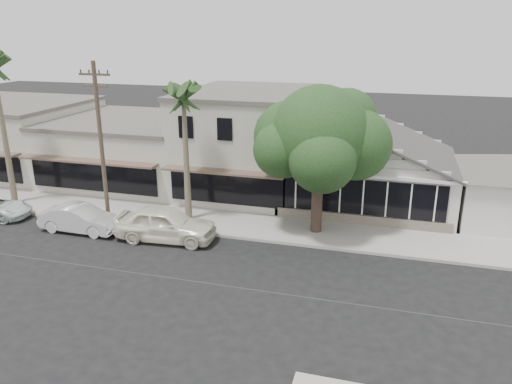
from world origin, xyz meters
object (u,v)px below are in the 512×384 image
(utility_pole, at_px, (101,140))
(car_1, at_px, (80,219))
(car_0, at_px, (166,224))
(shade_tree, at_px, (319,137))

(utility_pole, xyz_separation_m, car_1, (-0.72, -1.60, -4.05))
(utility_pole, relative_size, car_0, 1.70)
(car_1, distance_m, shade_tree, 13.61)
(utility_pole, height_order, shade_tree, utility_pole)
(utility_pole, distance_m, car_1, 4.42)
(utility_pole, height_order, car_0, utility_pole)
(utility_pole, height_order, car_1, utility_pole)
(car_0, bearing_deg, car_1, 88.22)
(car_0, xyz_separation_m, shade_tree, (7.37, 3.25, 4.35))
(car_0, bearing_deg, utility_pole, 67.77)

